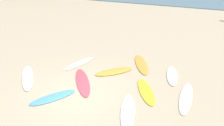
# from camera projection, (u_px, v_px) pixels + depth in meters

# --- Properties ---
(ground_plane) EXTENTS (120.00, 120.00, 0.00)m
(ground_plane) POSITION_uv_depth(u_px,v_px,m) (78.00, 95.00, 9.99)
(ground_plane) COLOR tan
(surfboard_0) EXTENTS (1.90, 1.71, 0.09)m
(surfboard_0) POSITION_uv_depth(u_px,v_px,m) (114.00, 71.00, 11.74)
(surfboard_0) COLOR gold
(surfboard_0) RESTS_ON ground_plane
(surfboard_1) EXTENTS (0.78, 1.96, 0.08)m
(surfboard_1) POSITION_uv_depth(u_px,v_px,m) (172.00, 76.00, 11.39)
(surfboard_1) COLOR white
(surfboard_1) RESTS_ON ground_plane
(surfboard_2) EXTENTS (1.90, 2.32, 0.08)m
(surfboard_2) POSITION_uv_depth(u_px,v_px,m) (27.00, 77.00, 11.25)
(surfboard_2) COLOR white
(surfboard_2) RESTS_ON ground_plane
(surfboard_3) EXTENTS (1.25, 2.05, 0.07)m
(surfboard_3) POSITION_uv_depth(u_px,v_px,m) (79.00, 64.00, 12.52)
(surfboard_3) COLOR beige
(surfboard_3) RESTS_ON ground_plane
(surfboard_4) EXTENTS (0.62, 2.45, 0.06)m
(surfboard_4) POSITION_uv_depth(u_px,v_px,m) (186.00, 98.00, 9.79)
(surfboard_4) COLOR silver
(surfboard_4) RESTS_ON ground_plane
(surfboard_5) EXTENTS (1.86, 2.45, 0.07)m
(surfboard_5) POSITION_uv_depth(u_px,v_px,m) (83.00, 82.00, 10.89)
(surfboard_5) COLOR #DA4858
(surfboard_5) RESTS_ON ground_plane
(surfboard_6) EXTENTS (1.68, 1.88, 0.07)m
(surfboard_6) POSITION_uv_depth(u_px,v_px,m) (53.00, 97.00, 9.81)
(surfboard_6) COLOR #4E9AE4
(surfboard_6) RESTS_ON ground_plane
(surfboard_7) EXTENTS (1.42, 2.14, 0.07)m
(surfboard_7) POSITION_uv_depth(u_px,v_px,m) (146.00, 91.00, 10.20)
(surfboard_7) COLOR yellow
(surfboard_7) RESTS_ON ground_plane
(surfboard_8) EXTENTS (1.44, 2.34, 0.07)m
(surfboard_8) POSITION_uv_depth(u_px,v_px,m) (141.00, 64.00, 12.45)
(surfboard_8) COLOR gold
(surfboard_8) RESTS_ON ground_plane
(surfboard_9) EXTENTS (1.06, 2.30, 0.09)m
(surfboard_9) POSITION_uv_depth(u_px,v_px,m) (128.00, 111.00, 8.98)
(surfboard_9) COLOR white
(surfboard_9) RESTS_ON ground_plane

